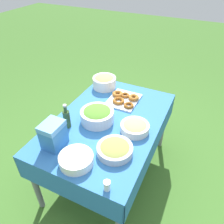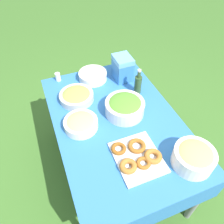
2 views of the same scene
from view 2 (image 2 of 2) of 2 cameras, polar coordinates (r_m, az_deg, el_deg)
name	(u,v)px [view 2 (image 2 of 2)]	position (r m, az deg, el deg)	size (l,w,h in m)	color
ground_plane	(116,168)	(2.24, 0.93, -14.45)	(14.00, 14.00, 0.00)	#3D6B28
picnic_table	(116,128)	(1.72, 1.17, -4.10)	(1.39, 0.91, 0.72)	#2D6BB2
salad_bowl	(125,106)	(1.65, 3.36, 1.47)	(0.30, 0.30, 0.13)	silver
pasta_bowl	(81,123)	(1.58, -8.15, -2.90)	(0.25, 0.25, 0.09)	silver
donut_platter	(137,156)	(1.44, 6.62, -11.45)	(0.34, 0.32, 0.05)	silver
plate_stack	(93,76)	(2.00, -5.03, 9.40)	(0.25, 0.25, 0.07)	white
olive_oil_bottle	(138,84)	(1.82, 6.81, 7.27)	(0.06, 0.06, 0.23)	#2D4723
bread_bowl	(194,157)	(1.45, 20.62, -10.88)	(0.26, 0.26, 0.14)	white
olive_bowl	(77,96)	(1.80, -9.25, 4.16)	(0.28, 0.28, 0.08)	#B2B7BC
cooler_box	(123,68)	(1.96, 2.76, 11.43)	(0.18, 0.15, 0.22)	#3372B7
salt_shaker	(58,77)	(2.03, -13.95, 8.91)	(0.05, 0.05, 0.07)	white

